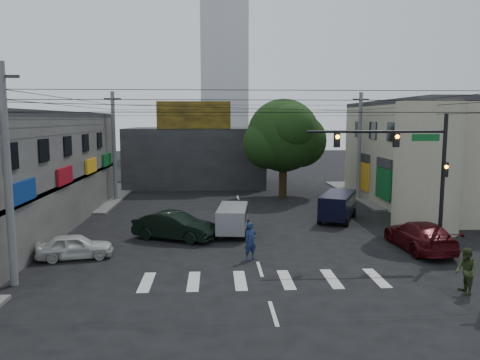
{
  "coord_description": "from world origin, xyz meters",
  "views": [
    {
      "loc": [
        -2.08,
        -23.89,
        6.91
      ],
      "look_at": [
        -0.53,
        4.0,
        3.27
      ],
      "focal_mm": 35.0,
      "sensor_mm": 36.0,
      "label": 1
    }
  ],
  "objects": [
    {
      "name": "building_right",
      "position": [
        18.0,
        13.0,
        4.0
      ],
      "size": [
        14.0,
        18.0,
        8.0
      ],
      "primitive_type": "cube",
      "color": "gray",
      "rests_on": "ground"
    },
    {
      "name": "silver_minivan",
      "position": [
        -1.0,
        3.67,
        0.85
      ],
      "size": [
        4.34,
        2.57,
        1.7
      ],
      "primitive_type": null,
      "rotation": [
        0.0,
        0.0,
        1.45
      ],
      "color": "gray",
      "rests_on": "ground"
    },
    {
      "name": "sidewalk_far_right",
      "position": [
        18.0,
        18.0,
        0.07
      ],
      "size": [
        16.0,
        16.0,
        0.15
      ],
      "primitive_type": "cube",
      "color": "#514F4C",
      "rests_on": "ground"
    },
    {
      "name": "utility_pole_far_right",
      "position": [
        10.5,
        16.0,
        4.6
      ],
      "size": [
        0.32,
        0.32,
        9.2
      ],
      "primitive_type": "cylinder",
      "color": "#59595B",
      "rests_on": "ground"
    },
    {
      "name": "sidewalk_far_left",
      "position": [
        -18.0,
        18.0,
        0.07
      ],
      "size": [
        16.0,
        16.0,
        0.15
      ],
      "primitive_type": "cube",
      "color": "#514F4C",
      "rests_on": "ground"
    },
    {
      "name": "utility_pole_far_left",
      "position": [
        -10.5,
        16.0,
        4.6
      ],
      "size": [
        0.32,
        0.32,
        9.2
      ],
      "primitive_type": "cylinder",
      "color": "#59595B",
      "rests_on": "ground"
    },
    {
      "name": "tower_distant",
      "position": [
        0.0,
        70.0,
        22.0
      ],
      "size": [
        9.0,
        9.0,
        44.0
      ],
      "primitive_type": "cube",
      "color": "silver",
      "rests_on": "ground"
    },
    {
      "name": "maroon_sedan",
      "position": [
        8.79,
        -0.23,
        0.77
      ],
      "size": [
        2.56,
        5.48,
        1.54
      ],
      "primitive_type": "imported",
      "rotation": [
        0.0,
        0.0,
        3.18
      ],
      "color": "#3F090D",
      "rests_on": "ground"
    },
    {
      "name": "dark_sedan",
      "position": [
        -4.39,
        2.67,
        0.8
      ],
      "size": [
        5.27,
        6.08,
        1.59
      ],
      "primitive_type": "imported",
      "rotation": [
        0.0,
        0.0,
        1.15
      ],
      "color": "black",
      "rests_on": "ground"
    },
    {
      "name": "building_far",
      "position": [
        -4.0,
        26.0,
        3.0
      ],
      "size": [
        14.0,
        10.0,
        6.0
      ],
      "primitive_type": "cube",
      "color": "#232326",
      "rests_on": "ground"
    },
    {
      "name": "street_tree",
      "position": [
        4.0,
        17.0,
        5.47
      ],
      "size": [
        6.4,
        6.4,
        8.7
      ],
      "color": "black",
      "rests_on": "ground"
    },
    {
      "name": "traffic_officer",
      "position": [
        -0.32,
        -1.54,
        0.94
      ],
      "size": [
        1.06,
        1.02,
        1.89
      ],
      "primitive_type": "imported",
      "rotation": [
        0.0,
        0.0,
        0.48
      ],
      "color": "#15264C",
      "rests_on": "ground"
    },
    {
      "name": "billboard",
      "position": [
        -4.0,
        21.1,
        7.3
      ],
      "size": [
        7.0,
        0.3,
        2.6
      ],
      "primitive_type": "cube",
      "color": "olive",
      "rests_on": "building_far"
    },
    {
      "name": "pedestrian_olive",
      "position": [
        7.85,
        -6.54,
        0.94
      ],
      "size": [
        1.03,
        0.86,
        1.87
      ],
      "primitive_type": "imported",
      "rotation": [
        0.0,
        0.0,
        -1.66
      ],
      "color": "#2B391A",
      "rests_on": "ground"
    },
    {
      "name": "ground",
      "position": [
        0.0,
        0.0,
        0.0
      ],
      "size": [
        160.0,
        160.0,
        0.0
      ],
      "primitive_type": "plane",
      "color": "black",
      "rests_on": "ground"
    },
    {
      "name": "utility_pole_near_left",
      "position": [
        -10.5,
        -4.5,
        4.6
      ],
      "size": [
        0.32,
        0.32,
        9.2
      ],
      "primitive_type": "cylinder",
      "color": "#59595B",
      "rests_on": "ground"
    },
    {
      "name": "corner_column",
      "position": [
        11.0,
        4.0,
        4.0
      ],
      "size": [
        4.0,
        4.0,
        8.0
      ],
      "primitive_type": "cylinder",
      "color": "gray",
      "rests_on": "ground"
    },
    {
      "name": "navy_van",
      "position": [
        6.34,
        7.16,
        0.94
      ],
      "size": [
        6.07,
        5.36,
        1.89
      ],
      "primitive_type": null,
      "rotation": [
        0.0,
        0.0,
        1.14
      ],
      "color": "black",
      "rests_on": "ground"
    },
    {
      "name": "white_compact",
      "position": [
        -9.05,
        -0.83,
        0.62
      ],
      "size": [
        2.89,
        4.23,
        1.25
      ],
      "primitive_type": "imported",
      "rotation": [
        0.0,
        0.0,
        1.77
      ],
      "color": "silver",
      "rests_on": "ground"
    },
    {
      "name": "traffic_gantry",
      "position": [
        7.82,
        -1.0,
        4.83
      ],
      "size": [
        7.1,
        0.35,
        7.2
      ],
      "color": "black",
      "rests_on": "ground"
    }
  ]
}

